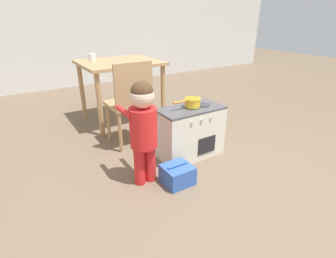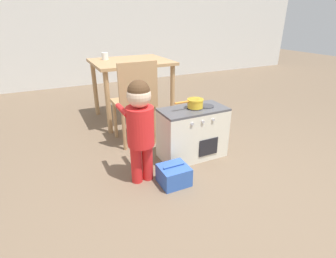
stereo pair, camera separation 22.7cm
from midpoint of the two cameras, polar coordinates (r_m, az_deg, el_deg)
name	(u,v)px [view 1 (the left image)]	position (r m, az deg, el deg)	size (l,w,h in m)	color
ground_plane	(224,202)	(2.04, 8.87, -15.62)	(16.00, 16.00, 0.00)	brown
wall_back	(67,13)	(5.38, -22.41, 22.25)	(10.00, 0.06, 2.60)	silver
play_kitchen	(190,132)	(2.51, 2.27, -0.69)	(0.62, 0.33, 0.50)	silver
toy_pot	(192,102)	(2.41, 2.62, 5.86)	(0.28, 0.15, 0.08)	yellow
child_figure	(143,123)	(2.01, -8.71, 1.25)	(0.24, 0.36, 0.85)	red
toy_basket	(177,174)	(2.17, -0.97, -9.96)	(0.23, 0.22, 0.17)	#335BB2
dining_table	(120,71)	(3.38, -12.35, 12.31)	(0.94, 0.81, 0.76)	tan
dining_chair_near	(130,102)	(2.68, -10.73, 5.82)	(0.39, 0.39, 0.88)	tan
cup_on_table	(92,57)	(3.46, -18.07, 14.62)	(0.08, 0.08, 0.09)	white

